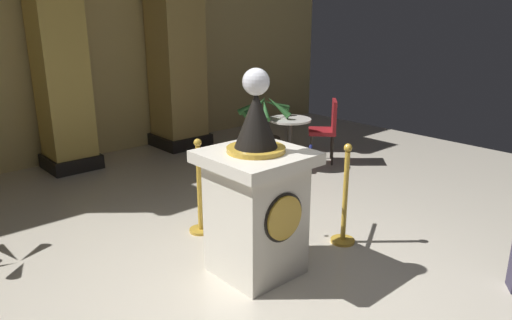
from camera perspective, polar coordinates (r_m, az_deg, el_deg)
The scene contains 11 objects.
ground_plane at distance 4.11m, azimuth 2.12°, elevation -14.96°, with size 11.29×11.29×0.00m, color beige.
back_wall at distance 7.69m, azimuth -24.17°, elevation 14.40°, with size 11.29×0.16×4.02m, color tan.
pedestal_clock at distance 4.04m, azimuth 0.03°, elevation -4.65°, with size 0.82×0.82×1.78m.
stanchion_near at distance 4.75m, azimuth 10.56°, elevation -5.81°, with size 0.24×0.24×1.02m.
stanchion_far at distance 4.93m, azimuth -6.76°, elevation -4.83°, with size 0.24×0.24×1.00m.
velvet_rope at distance 4.64m, azimuth 1.78°, elevation -0.40°, with size 1.06×1.06×0.22m.
column_right at distance 8.08m, azimuth -9.70°, elevation 15.00°, with size 0.86×0.86×3.85m.
column_centre_rear at distance 7.24m, azimuth -22.84°, elevation 13.72°, with size 0.74×0.74×3.85m.
potted_palm_right at distance 7.02m, azimuth 1.02°, elevation 2.13°, with size 0.83×0.73×1.09m.
cafe_table at distance 6.97m, azimuth 4.03°, elevation 2.86°, with size 0.62×0.62×0.73m.
cafe_chair_red at distance 7.25m, azimuth 8.55°, elevation 4.11°, with size 0.57×0.57×0.96m.
Camera 1 is at (-2.43, -2.50, 2.19)m, focal length 33.34 mm.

